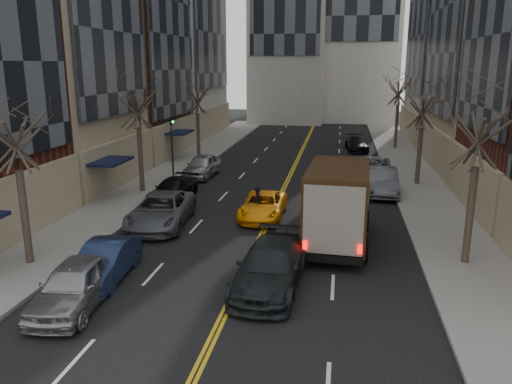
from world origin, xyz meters
TOP-DOWN VIEW (x-y plane):
  - sidewalk_left at (-9.00, 27.00)m, footprint 4.00×66.00m
  - sidewalk_right at (9.00, 27.00)m, footprint 4.00×66.00m
  - tree_lf_near at (-8.80, 8.00)m, footprint 3.20×3.20m
  - tree_lf_mid at (-8.80, 20.00)m, footprint 3.20×3.20m
  - tree_lf_far at (-8.80, 33.00)m, footprint 3.20×3.20m
  - tree_rt_near at (8.80, 11.00)m, footprint 3.20×3.20m
  - tree_rt_mid at (8.80, 25.00)m, footprint 3.20×3.20m
  - tree_rt_far at (8.80, 40.00)m, footprint 3.20×3.20m
  - traffic_signal at (-7.39, 22.00)m, footprint 0.29×0.26m
  - ups_truck at (3.58, 12.59)m, footprint 3.08×6.94m
  - observer_sedan at (1.20, 7.58)m, footprint 2.53×5.68m
  - taxi at (-0.38, 16.05)m, footprint 2.20×4.77m
  - pedestrian at (-0.63, 15.99)m, footprint 0.63×0.74m
  - parked_lf_a at (-5.10, 5.00)m, footprint 2.34×4.85m
  - parked_lf_b at (-5.10, 7.20)m, footprint 1.83×4.49m
  - parked_lf_c at (-5.28, 13.86)m, footprint 3.24×6.03m
  - parked_lf_d at (-6.30, 18.63)m, footprint 2.39×4.70m
  - parked_lf_e at (-6.30, 25.17)m, footprint 2.12×4.80m
  - parked_rt_a at (6.30, 22.23)m, footprint 1.75×4.98m
  - parked_rt_b at (6.30, 27.52)m, footprint 2.29×4.84m
  - parked_rt_c at (5.10, 38.39)m, footprint 2.33×4.87m

SIDE VIEW (x-z plane):
  - sidewalk_left at x=-9.00m, z-range 0.00..0.15m
  - sidewalk_right at x=9.00m, z-range 0.00..0.15m
  - parked_lf_d at x=-6.30m, z-range 0.00..1.31m
  - taxi at x=-0.38m, z-range 0.00..1.33m
  - parked_rt_b at x=6.30m, z-range 0.00..1.34m
  - parked_rt_c at x=5.10m, z-range 0.00..1.37m
  - parked_lf_b at x=-5.10m, z-range 0.00..1.45m
  - parked_lf_a at x=-5.10m, z-range 0.00..1.60m
  - parked_lf_e at x=-6.30m, z-range 0.00..1.61m
  - parked_lf_c at x=-5.28m, z-range 0.00..1.61m
  - observer_sedan at x=1.20m, z-range 0.00..1.62m
  - parked_rt_a at x=6.30m, z-range 0.00..1.64m
  - pedestrian at x=-0.63m, z-range 0.00..1.71m
  - ups_truck at x=3.58m, z-range 0.01..3.75m
  - traffic_signal at x=-7.39m, z-range 0.47..5.17m
  - tree_lf_far at x=-8.80m, z-range 1.97..10.08m
  - tree_rt_mid at x=8.80m, z-range 2.01..10.33m
  - tree_lf_near at x=-8.80m, z-range 2.03..10.45m
  - tree_rt_near at x=8.80m, z-range 2.10..10.81m
  - tree_lf_mid at x=-8.80m, z-range 2.14..11.05m
  - tree_rt_far at x=8.80m, z-range 2.19..11.29m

